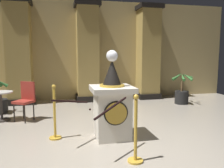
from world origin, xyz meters
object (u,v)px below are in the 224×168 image
Objects in this scene: stanchion_near at (55,120)px; cafe_table at (1,102)px; stanchion_far at (136,139)px; cafe_chair_red at (26,98)px; pedestal_clock at (112,105)px; potted_palm_right at (182,93)px.

cafe_table is at bearing 130.17° from stanchion_near.
cafe_chair_red is (-1.95, 2.75, 0.21)m from stanchion_far.
cafe_chair_red is (0.59, -0.09, 0.11)m from cafe_table.
pedestal_clock is 2.47m from cafe_chair_red.
potted_palm_right reaches higher than stanchion_near.
pedestal_clock reaches higher than stanchion_near.
cafe_chair_red is at bearing 137.79° from pedestal_clock.
pedestal_clock reaches higher than stanchion_far.
stanchion_far is 4.64m from potted_palm_right.
stanchion_near is 0.99× the size of potted_palm_right.
cafe_chair_red is (-1.83, 1.66, -0.08)m from pedestal_clock.
cafe_table is 0.61m from cafe_chair_red.
stanchion_near is 1.47× the size of cafe_table.
stanchion_near is 1.11× the size of cafe_chair_red.
cafe_table is at bearing 144.20° from pedestal_clock.
pedestal_clock is 1.79× the size of cafe_chair_red.
cafe_chair_red is at bearing -169.18° from potted_palm_right.
stanchion_near reaches higher than cafe_table.
stanchion_near is 1.66m from cafe_chair_red.
pedestal_clock is at bearing -35.80° from cafe_table.
potted_palm_right reaches higher than cafe_table.
stanchion_far is 1.44× the size of cafe_table.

